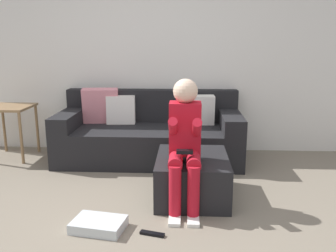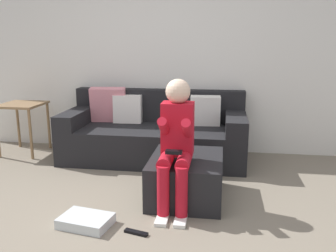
{
  "view_description": "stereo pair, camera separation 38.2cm",
  "coord_description": "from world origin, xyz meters",
  "px_view_note": "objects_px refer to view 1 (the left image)",
  "views": [
    {
      "loc": [
        0.41,
        -2.57,
        1.47
      ],
      "look_at": [
        0.22,
        1.25,
        0.57
      ],
      "focal_mm": 38.77,
      "sensor_mm": 36.0,
      "label": 1
    },
    {
      "loc": [
        0.79,
        -2.53,
        1.47
      ],
      "look_at": [
        0.22,
        1.25,
        0.57
      ],
      "focal_mm": 38.77,
      "sensor_mm": 36.0,
      "label": 2
    }
  ],
  "objects_px": {
    "person_seated": "(185,138)",
    "storage_bin": "(99,225)",
    "couch_sectional": "(149,134)",
    "ottoman": "(192,177)",
    "side_table": "(10,115)",
    "remote_near_ottoman": "(152,234)"
  },
  "relations": [
    {
      "from": "couch_sectional",
      "to": "ottoman",
      "type": "height_order",
      "value": "couch_sectional"
    },
    {
      "from": "storage_bin",
      "to": "person_seated",
      "type": "bearing_deg",
      "value": 34.95
    },
    {
      "from": "couch_sectional",
      "to": "remote_near_ottoman",
      "type": "relative_size",
      "value": 11.55
    },
    {
      "from": "ottoman",
      "to": "person_seated",
      "type": "relative_size",
      "value": 0.72
    },
    {
      "from": "person_seated",
      "to": "storage_bin",
      "type": "xyz_separation_m",
      "value": [
        -0.68,
        -0.48,
        -0.6
      ]
    },
    {
      "from": "storage_bin",
      "to": "side_table",
      "type": "relative_size",
      "value": 0.61
    },
    {
      "from": "storage_bin",
      "to": "remote_near_ottoman",
      "type": "relative_size",
      "value": 2.09
    },
    {
      "from": "person_seated",
      "to": "couch_sectional",
      "type": "bearing_deg",
      "value": 108.58
    },
    {
      "from": "ottoman",
      "to": "person_seated",
      "type": "bearing_deg",
      "value": -110.08
    },
    {
      "from": "person_seated",
      "to": "side_table",
      "type": "relative_size",
      "value": 1.71
    },
    {
      "from": "couch_sectional",
      "to": "storage_bin",
      "type": "relative_size",
      "value": 5.54
    },
    {
      "from": "ottoman",
      "to": "storage_bin",
      "type": "xyz_separation_m",
      "value": [
        -0.75,
        -0.67,
        -0.16
      ]
    },
    {
      "from": "storage_bin",
      "to": "side_table",
      "type": "xyz_separation_m",
      "value": [
        -1.54,
        1.79,
        0.52
      ]
    },
    {
      "from": "side_table",
      "to": "remote_near_ottoman",
      "type": "distance_m",
      "value": 2.76
    },
    {
      "from": "couch_sectional",
      "to": "storage_bin",
      "type": "bearing_deg",
      "value": -96.97
    },
    {
      "from": "ottoman",
      "to": "couch_sectional",
      "type": "bearing_deg",
      "value": 114.55
    },
    {
      "from": "person_seated",
      "to": "remote_near_ottoman",
      "type": "bearing_deg",
      "value": -114.28
    },
    {
      "from": "ottoman",
      "to": "side_table",
      "type": "xyz_separation_m",
      "value": [
        -2.29,
        1.11,
        0.36
      ]
    },
    {
      "from": "storage_bin",
      "to": "side_table",
      "type": "bearing_deg",
      "value": 130.69
    },
    {
      "from": "ottoman",
      "to": "side_table",
      "type": "height_order",
      "value": "side_table"
    },
    {
      "from": "ottoman",
      "to": "remote_near_ottoman",
      "type": "height_order",
      "value": "ottoman"
    },
    {
      "from": "storage_bin",
      "to": "remote_near_ottoman",
      "type": "distance_m",
      "value": 0.44
    }
  ]
}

